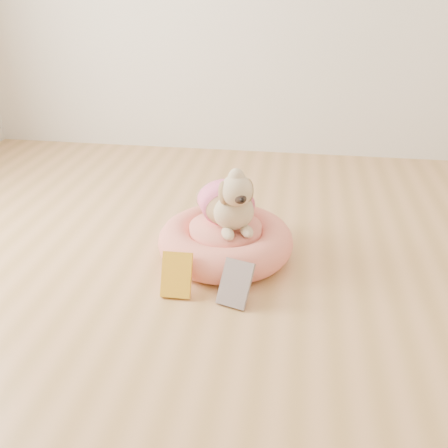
# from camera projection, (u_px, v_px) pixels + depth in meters

# --- Properties ---
(floor) EXTENTS (4.50, 4.50, 0.00)m
(floor) POSITION_uv_depth(u_px,v_px,m) (161.00, 322.00, 2.04)
(floor) COLOR tan
(floor) RESTS_ON ground
(pet_bed) EXTENTS (0.67, 0.67, 0.17)m
(pet_bed) POSITION_uv_depth(u_px,v_px,m) (226.00, 241.00, 2.48)
(pet_bed) COLOR #DA6E55
(pet_bed) RESTS_ON floor
(dog) EXTENTS (0.47, 0.55, 0.34)m
(dog) POSITION_uv_depth(u_px,v_px,m) (229.00, 192.00, 2.39)
(dog) COLOR brown
(dog) RESTS_ON pet_bed
(book_yellow) EXTENTS (0.13, 0.12, 0.19)m
(book_yellow) POSITION_uv_depth(u_px,v_px,m) (177.00, 275.00, 2.19)
(book_yellow) COLOR #FAFF1A
(book_yellow) RESTS_ON floor
(book_white) EXTENTS (0.16, 0.16, 0.18)m
(book_white) POSITION_uv_depth(u_px,v_px,m) (236.00, 284.00, 2.13)
(book_white) COLOR silver
(book_white) RESTS_ON floor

